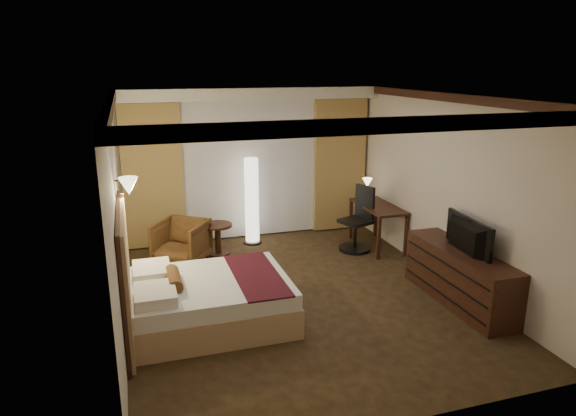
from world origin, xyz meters
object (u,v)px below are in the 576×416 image
object	(u,v)px
bed	(211,301)
office_chair	(356,219)
side_table	(218,239)
desk	(377,226)
armchair	(181,240)
television	(462,229)
floor_lamp	(252,201)
dresser	(460,276)

from	to	relation	value
bed	office_chair	world-z (taller)	office_chair
side_table	desk	distance (m)	2.74
armchair	television	xyz separation A→B (m)	(3.34, -2.55, 0.65)
side_table	television	distance (m)	3.93
office_chair	floor_lamp	bearing A→B (deg)	130.49
bed	desk	size ratio (longest dim) A/B	1.59
bed	side_table	bearing A→B (deg)	78.14
floor_lamp	television	world-z (taller)	floor_lamp
armchair	side_table	distance (m)	0.65
desk	office_chair	size ratio (longest dim) A/B	1.08
side_table	armchair	bearing A→B (deg)	-163.92
floor_lamp	desk	distance (m)	2.22
bed	side_table	size ratio (longest dim) A/B	3.57
desk	television	world-z (taller)	television
bed	side_table	xyz separation A→B (m)	(0.48, 2.29, -0.01)
floor_lamp	desk	world-z (taller)	floor_lamp
armchair	dresser	world-z (taller)	armchair
floor_lamp	dresser	size ratio (longest dim) A/B	0.81
armchair	dresser	xyz separation A→B (m)	(3.37, -2.55, -0.01)
floor_lamp	dresser	distance (m)	3.77
desk	office_chair	xyz separation A→B (m)	(-0.44, -0.05, 0.18)
desk	television	size ratio (longest dim) A/B	1.20
desk	office_chair	bearing A→B (deg)	-173.49
office_chair	dresser	bearing A→B (deg)	-97.83
bed	television	world-z (taller)	television
office_chair	television	xyz separation A→B (m)	(0.46, -2.24, 0.47)
television	dresser	bearing A→B (deg)	-85.64
bed	office_chair	size ratio (longest dim) A/B	1.72
dresser	television	size ratio (longest dim) A/B	1.89
bed	television	bearing A→B (deg)	-7.76
desk	dresser	size ratio (longest dim) A/B	0.63
armchair	desk	distance (m)	3.33
side_table	floor_lamp	bearing A→B (deg)	30.42
desk	dresser	distance (m)	2.29
floor_lamp	side_table	bearing A→B (deg)	-149.58
office_chair	television	distance (m)	2.33
floor_lamp	television	bearing A→B (deg)	-56.90
armchair	dresser	bearing A→B (deg)	-2.68
dresser	side_table	bearing A→B (deg)	135.29
dresser	floor_lamp	bearing A→B (deg)	123.48
armchair	office_chair	distance (m)	2.90
office_chair	dresser	size ratio (longest dim) A/B	0.59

